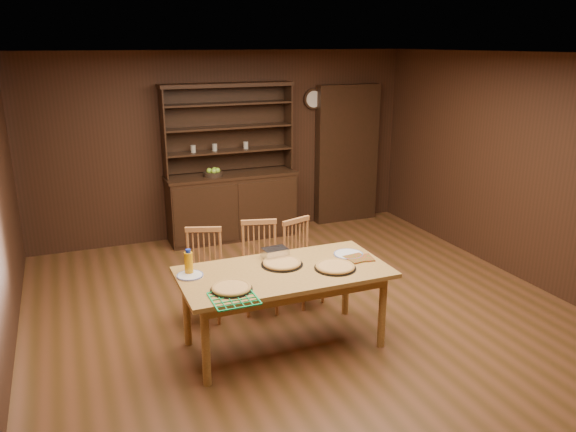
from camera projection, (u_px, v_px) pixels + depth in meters
name	position (u px, v px, depth m)	size (l,w,h in m)	color
floor	(311.00, 320.00, 5.69)	(6.00, 6.00, 0.00)	brown
room_shell	(313.00, 168.00, 5.22)	(6.00, 6.00, 6.00)	white
china_hutch	(231.00, 197.00, 7.95)	(1.84, 0.52, 2.17)	black
doorway	(347.00, 154.00, 8.62)	(1.00, 0.18, 2.10)	black
wall_clock	(313.00, 99.00, 8.22)	(0.30, 0.05, 0.30)	black
dining_table	(284.00, 279.00, 5.03)	(1.87, 0.93, 0.75)	#B5853E
chair_left	(204.00, 271.00, 5.65)	(0.48, 0.47, 0.93)	#C78444
chair_center	(260.00, 263.00, 5.82)	(0.47, 0.45, 0.95)	#C78444
chair_right	(301.00, 259.00, 5.99)	(0.47, 0.45, 0.92)	#C78444
pizza_left	(231.00, 288.00, 4.60)	(0.35, 0.35, 0.04)	black
pizza_right	(335.00, 267.00, 5.04)	(0.38, 0.38, 0.04)	black
pizza_center	(282.00, 263.00, 5.12)	(0.38, 0.38, 0.04)	black
cooling_rack	(234.00, 298.00, 4.44)	(0.35, 0.35, 0.02)	#0DAE50
plate_left	(190.00, 275.00, 4.87)	(0.23, 0.23, 0.02)	silver
plate_right	(348.00, 254.00, 5.36)	(0.28, 0.28, 0.02)	silver
foil_dish	(275.00, 253.00, 5.29)	(0.23, 0.17, 0.09)	white
juice_bottle	(189.00, 263.00, 4.89)	(0.08, 0.08, 0.23)	orange
pot_holder_a	(357.00, 258.00, 5.26)	(0.20, 0.20, 0.02)	red
pot_holder_b	(363.00, 258.00, 5.27)	(0.19, 0.19, 0.01)	red
fruit_bowl	(213.00, 173.00, 7.67)	(0.26, 0.26, 0.12)	black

